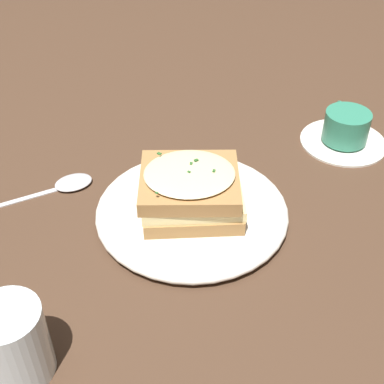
% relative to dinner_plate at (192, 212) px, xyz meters
% --- Properties ---
extents(ground_plane, '(2.40, 2.40, 0.00)m').
position_rel_dinner_plate_xyz_m(ground_plane, '(-0.03, -0.01, -0.01)').
color(ground_plane, '#473021').
extents(dinner_plate, '(0.26, 0.26, 0.02)m').
position_rel_dinner_plate_xyz_m(dinner_plate, '(0.00, 0.00, 0.00)').
color(dinner_plate, silver).
rests_on(dinner_plate, ground_plane).
extents(sandwich, '(0.18, 0.17, 0.07)m').
position_rel_dinner_plate_xyz_m(sandwich, '(-0.00, 0.00, 0.04)').
color(sandwich, '#A37542').
rests_on(sandwich, dinner_plate).
extents(teacup_with_saucer, '(0.14, 0.14, 0.06)m').
position_rel_dinner_plate_xyz_m(teacup_with_saucer, '(0.31, 0.01, 0.01)').
color(teacup_with_saucer, silver).
rests_on(teacup_with_saucer, ground_plane).
extents(water_glass, '(0.07, 0.07, 0.09)m').
position_rel_dinner_plate_xyz_m(water_glass, '(-0.28, -0.10, 0.04)').
color(water_glass, silver).
rests_on(water_glass, ground_plane).
extents(spoon, '(0.16, 0.05, 0.01)m').
position_rel_dinner_plate_xyz_m(spoon, '(-0.12, 0.16, -0.01)').
color(spoon, silver).
rests_on(spoon, ground_plane).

